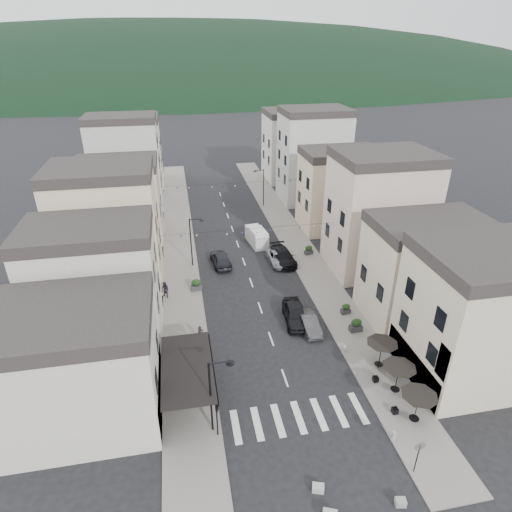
{
  "coord_description": "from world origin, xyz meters",
  "views": [
    {
      "loc": [
        -7.04,
        -18.78,
        24.04
      ],
      "look_at": [
        0.43,
        20.49,
        3.5
      ],
      "focal_mm": 30.0,
      "sensor_mm": 36.0,
      "label": 1
    }
  ],
  "objects_px": {
    "parked_car_b": "(309,323)",
    "parked_car_d": "(283,256)",
    "parked_car_a": "(295,314)",
    "parked_car_e": "(221,259)",
    "pedestrian_b": "(165,290)",
    "parked_car_c": "(278,258)",
    "delivery_van": "(257,237)",
    "pedestrian_a": "(201,334)"
  },
  "relations": [
    {
      "from": "parked_car_d",
      "to": "parked_car_e",
      "type": "relative_size",
      "value": 1.12
    },
    {
      "from": "parked_car_e",
      "to": "delivery_van",
      "type": "relative_size",
      "value": 1.01
    },
    {
      "from": "parked_car_e",
      "to": "pedestrian_a",
      "type": "distance_m",
      "value": 14.46
    },
    {
      "from": "parked_car_a",
      "to": "pedestrian_b",
      "type": "xyz_separation_m",
      "value": [
        -12.0,
        6.4,
        0.15
      ]
    },
    {
      "from": "delivery_van",
      "to": "pedestrian_b",
      "type": "relative_size",
      "value": 2.68
    },
    {
      "from": "parked_car_b",
      "to": "parked_car_c",
      "type": "height_order",
      "value": "parked_car_b"
    },
    {
      "from": "parked_car_b",
      "to": "parked_car_d",
      "type": "distance_m",
      "value": 13.33
    },
    {
      "from": "parked_car_c",
      "to": "pedestrian_a",
      "type": "relative_size",
      "value": 2.89
    },
    {
      "from": "parked_car_b",
      "to": "pedestrian_b",
      "type": "distance_m",
      "value": 15.13
    },
    {
      "from": "pedestrian_a",
      "to": "pedestrian_b",
      "type": "distance_m",
      "value": 8.49
    },
    {
      "from": "pedestrian_a",
      "to": "pedestrian_b",
      "type": "xyz_separation_m",
      "value": [
        -3.01,
        7.94,
        0.07
      ]
    },
    {
      "from": "parked_car_d",
      "to": "parked_car_b",
      "type": "bearing_deg",
      "value": -97.92
    },
    {
      "from": "parked_car_a",
      "to": "parked_car_e",
      "type": "relative_size",
      "value": 1.05
    },
    {
      "from": "pedestrian_b",
      "to": "parked_car_e",
      "type": "bearing_deg",
      "value": 82.66
    },
    {
      "from": "parked_car_a",
      "to": "parked_car_b",
      "type": "bearing_deg",
      "value": -52.1
    },
    {
      "from": "parked_car_b",
      "to": "parked_car_c",
      "type": "relative_size",
      "value": 0.86
    },
    {
      "from": "parked_car_b",
      "to": "pedestrian_a",
      "type": "distance_m",
      "value": 9.93
    },
    {
      "from": "parked_car_d",
      "to": "parked_car_a",
      "type": "bearing_deg",
      "value": -102.84
    },
    {
      "from": "parked_car_b",
      "to": "parked_car_d",
      "type": "height_order",
      "value": "parked_car_d"
    },
    {
      "from": "parked_car_b",
      "to": "parked_car_a",
      "type": "bearing_deg",
      "value": 122.64
    },
    {
      "from": "parked_car_c",
      "to": "delivery_van",
      "type": "height_order",
      "value": "delivery_van"
    },
    {
      "from": "parked_car_e",
      "to": "delivery_van",
      "type": "distance_m",
      "value": 7.17
    },
    {
      "from": "parked_car_a",
      "to": "delivery_van",
      "type": "height_order",
      "value": "delivery_van"
    },
    {
      "from": "parked_car_a",
      "to": "parked_car_e",
      "type": "bearing_deg",
      "value": 118.68
    },
    {
      "from": "delivery_van",
      "to": "pedestrian_b",
      "type": "bearing_deg",
      "value": -144.38
    },
    {
      "from": "delivery_van",
      "to": "pedestrian_a",
      "type": "bearing_deg",
      "value": -122.2
    },
    {
      "from": "parked_car_d",
      "to": "pedestrian_a",
      "type": "bearing_deg",
      "value": -133.01
    },
    {
      "from": "pedestrian_a",
      "to": "parked_car_b",
      "type": "bearing_deg",
      "value": -16.34
    },
    {
      "from": "parked_car_b",
      "to": "parked_car_d",
      "type": "bearing_deg",
      "value": 85.59
    },
    {
      "from": "parked_car_d",
      "to": "delivery_van",
      "type": "height_order",
      "value": "delivery_van"
    },
    {
      "from": "parked_car_c",
      "to": "delivery_van",
      "type": "distance_m",
      "value": 5.8
    },
    {
      "from": "parked_car_d",
      "to": "parked_car_c",
      "type": "bearing_deg",
      "value": -175.85
    },
    {
      "from": "parked_car_c",
      "to": "parked_car_e",
      "type": "height_order",
      "value": "parked_car_e"
    },
    {
      "from": "pedestrian_b",
      "to": "delivery_van",
      "type": "bearing_deg",
      "value": 82.19
    },
    {
      "from": "delivery_van",
      "to": "parked_car_a",
      "type": "bearing_deg",
      "value": -96.52
    },
    {
      "from": "pedestrian_a",
      "to": "pedestrian_b",
      "type": "bearing_deg",
      "value": 93.77
    },
    {
      "from": "parked_car_c",
      "to": "parked_car_d",
      "type": "distance_m",
      "value": 0.66
    },
    {
      "from": "parked_car_d",
      "to": "pedestrian_a",
      "type": "relative_size",
      "value": 3.3
    },
    {
      "from": "parked_car_e",
      "to": "delivery_van",
      "type": "height_order",
      "value": "delivery_van"
    },
    {
      "from": "pedestrian_a",
      "to": "parked_car_a",
      "type": "bearing_deg",
      "value": -7.27
    },
    {
      "from": "pedestrian_b",
      "to": "parked_car_a",
      "type": "bearing_deg",
      "value": 10.88
    },
    {
      "from": "delivery_van",
      "to": "parked_car_b",
      "type": "bearing_deg",
      "value": -93.75
    }
  ]
}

